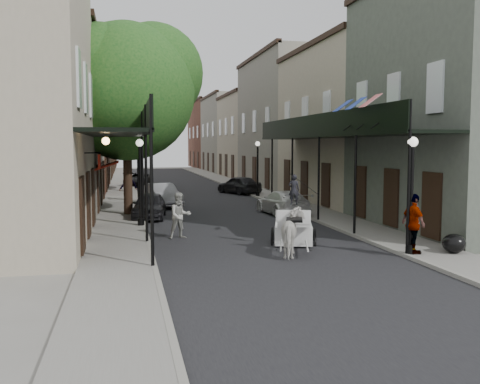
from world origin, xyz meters
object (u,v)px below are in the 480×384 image
car_left_far (138,179)px  car_right_far (239,185)px  tree_near (134,86)px  car_right_near (283,203)px  pedestrian_walking (180,216)px  lamppost_right_near (411,193)px  carriage (293,215)px  tree_far (131,115)px  horse (294,232)px  pedestrian_sidewalk_left (128,185)px  lamppost_left (140,181)px  car_left_mid (162,195)px  car_left_near (149,205)px  pedestrian_sidewalk_right (413,224)px  lamppost_right_far (258,168)px

car_left_far → car_right_far: 11.49m
tree_near → car_right_near: size_ratio=2.23×
pedestrian_walking → car_left_far: bearing=79.0°
lamppost_right_near → car_right_near: lamppost_right_near is taller
carriage → pedestrian_walking: carriage is taller
car_left_far → car_right_near: (6.79, -21.08, 0.03)m
tree_far → car_right_far: (7.69, -3.17, -5.16)m
lamppost_right_near → car_right_near: bearing=94.7°
carriage → car_right_near: carriage is taller
horse → car_right_far: size_ratio=0.46×
pedestrian_sidewalk_left → lamppost_left: bearing=60.5°
pedestrian_walking → pedestrian_sidewalk_left: pedestrian_sidewalk_left is taller
pedestrian_walking → car_right_far: (6.15, 18.01, -0.21)m
lamppost_right_near → tree_near: bearing=124.3°
carriage → car_right_near: bearing=93.2°
horse → car_right_near: horse is taller
car_right_near → tree_far: bearing=-68.4°
tree_near → car_right_near: bearing=-9.1°
car_left_mid → car_left_near: bearing=-113.9°
car_left_far → tree_near: bearing=-78.2°
pedestrian_sidewalk_left → car_right_far: bearing=174.2°
pedestrian_sidewalk_left → car_right_far: size_ratio=0.49×
car_left_far → pedestrian_walking: bearing=-74.6°
pedestrian_sidewalk_right → car_left_mid: (-6.86, 16.00, -0.41)m
car_left_near → car_right_far: 13.92m
lamppost_right_near → car_left_mid: size_ratio=0.92×
lamppost_left → pedestrian_sidewalk_left: (-0.44, 11.11, -0.97)m
pedestrian_walking → car_right_far: bearing=58.3°
car_left_far → pedestrian_sidewalk_left: bearing=-80.6°
carriage → car_left_mid: 13.30m
carriage → pedestrian_sidewalk_right: (2.93, -3.29, 0.08)m
tree_near → car_left_near: tree_near is taller
lamppost_right_near → car_left_near: 13.50m
horse → pedestrian_walking: bearing=-33.5°
carriage → pedestrian_sidewalk_right: bearing=-31.2°
lamppost_right_near → lamppost_right_far: bearing=90.0°
car_left_near → car_right_near: size_ratio=0.87×
horse → car_right_far: (2.88, 22.01, -0.10)m
car_left_mid → car_right_near: 7.70m
car_left_near → lamppost_right_far: bearing=56.7°
lamppost_left → car_right_near: bearing=22.4°
pedestrian_sidewalk_right → car_right_far: pedestrian_sidewalk_right is taller
car_left_near → car_right_far: (7.05, 12.01, 0.03)m
tree_near → car_left_mid: tree_near is taller
tree_near → lamppost_right_near: size_ratio=2.60×
lamppost_left → horse: (4.66, -7.00, -1.28)m
carriage → car_left_mid: (-3.93, 12.71, -0.33)m
car_left_mid → car_right_far: size_ratio=1.03×
tree_near → car_left_mid: (1.54, 3.82, -5.82)m
car_right_near → car_right_far: car_right_far is taller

